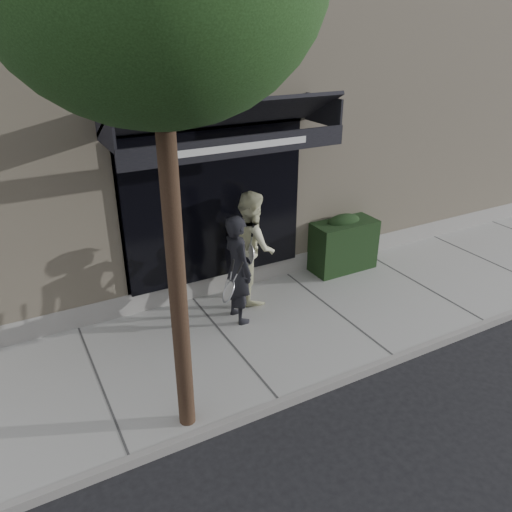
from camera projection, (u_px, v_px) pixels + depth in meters
ground at (332, 315)px, 8.70m from camera, size 80.00×80.00×0.00m
sidewalk at (333, 312)px, 8.67m from camera, size 20.00×3.00×0.12m
curb at (395, 359)px, 7.44m from camera, size 20.00×0.10×0.14m
building_facade at (211, 113)px, 11.47m from camera, size 14.30×8.04×5.64m
hedge at (342, 243)px, 9.89m from camera, size 1.30×0.70×1.14m
pedestrian_front at (238, 269)px, 7.99m from camera, size 0.70×0.91×1.84m
pedestrian_back at (252, 246)px, 8.65m from camera, size 0.92×1.09×1.97m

